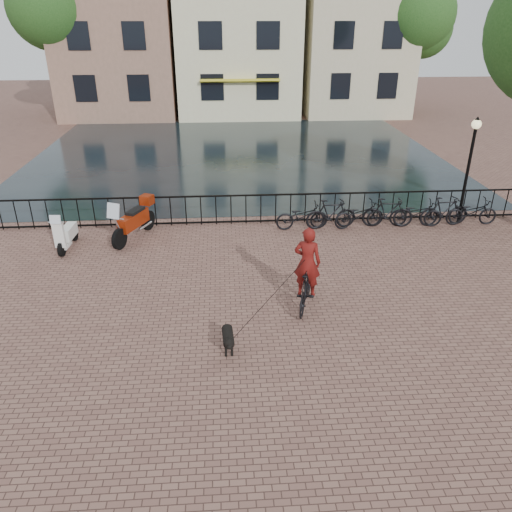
{
  "coord_description": "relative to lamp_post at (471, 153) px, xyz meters",
  "views": [
    {
      "loc": [
        -0.72,
        -7.65,
        6.4
      ],
      "look_at": [
        0.0,
        3.0,
        1.2
      ],
      "focal_mm": 35.0,
      "sensor_mm": 36.0,
      "label": 1
    }
  ],
  "objects": [
    {
      "name": "canal_house_mid",
      "position": [
        -6.7,
        22.4,
        3.52
      ],
      "size": [
        8.0,
        9.5,
        11.8
      ],
      "color": "beige",
      "rests_on": "ground"
    },
    {
      "name": "parked_bike_2",
      "position": [
        -3.5,
        -0.2,
        -1.93
      ],
      "size": [
        1.79,
        0.87,
        0.9
      ],
      "primitive_type": "imported",
      "rotation": [
        0.0,
        0.0,
        1.74
      ],
      "color": "black",
      "rests_on": "ground"
    },
    {
      "name": "motorcycle",
      "position": [
        -10.75,
        -0.63,
        -1.62
      ],
      "size": [
        1.33,
        2.14,
        1.51
      ],
      "rotation": [
        0.0,
        0.0,
        -0.42
      ],
      "color": "maroon",
      "rests_on": "ground"
    },
    {
      "name": "parked_bike_0",
      "position": [
        -5.4,
        -0.2,
        -1.93
      ],
      "size": [
        1.75,
        0.71,
        0.9
      ],
      "primitive_type": "imported",
      "rotation": [
        0.0,
        0.0,
        1.64
      ],
      "color": "black",
      "rests_on": "ground"
    },
    {
      "name": "dog",
      "position": [
        -7.92,
        -6.64,
        -2.09
      ],
      "size": [
        0.32,
        0.86,
        0.57
      ],
      "rotation": [
        0.0,
        0.0,
        0.06
      ],
      "color": "black",
      "rests_on": "ground"
    },
    {
      "name": "canal_house_right",
      "position": [
        1.3,
        22.4,
        4.27
      ],
      "size": [
        7.0,
        9.0,
        13.3
      ],
      "color": "#C3BA91",
      "rests_on": "ground"
    },
    {
      "name": "parked_bike_6",
      "position": [
        0.3,
        -0.2,
        -1.93
      ],
      "size": [
        1.73,
        0.63,
        0.9
      ],
      "primitive_type": "imported",
      "rotation": [
        0.0,
        0.0,
        1.55
      ],
      "color": "black",
      "rests_on": "ground"
    },
    {
      "name": "tree_far_left",
      "position": [
        -18.2,
        19.4,
        4.35
      ],
      "size": [
        5.04,
        5.04,
        9.27
      ],
      "color": "black",
      "rests_on": "ground"
    },
    {
      "name": "canal_water",
      "position": [
        -7.2,
        9.7,
        -2.38
      ],
      "size": [
        20.0,
        20.0,
        0.0
      ],
      "primitive_type": "plane",
      "color": "black",
      "rests_on": "ground"
    },
    {
      "name": "railing",
      "position": [
        -7.2,
        0.4,
        -1.87
      ],
      "size": [
        20.0,
        0.05,
        1.02
      ],
      "color": "black",
      "rests_on": "ground"
    },
    {
      "name": "canal_house_left",
      "position": [
        -14.7,
        22.4,
        4.02
      ],
      "size": [
        7.5,
        9.0,
        12.8
      ],
      "color": "#7F5D4A",
      "rests_on": "ground"
    },
    {
      "name": "lamp_post",
      "position": [
        0.0,
        0.0,
        0.0
      ],
      "size": [
        0.3,
        0.3,
        3.45
      ],
      "color": "black",
      "rests_on": "ground"
    },
    {
      "name": "parked_bike_3",
      "position": [
        -2.55,
        -0.2,
        -1.88
      ],
      "size": [
        1.7,
        0.64,
        1.0
      ],
      "primitive_type": "imported",
      "rotation": [
        0.0,
        0.0,
        1.47
      ],
      "color": "black",
      "rests_on": "ground"
    },
    {
      "name": "scooter",
      "position": [
        -12.65,
        -1.19,
        -1.71
      ],
      "size": [
        0.5,
        1.45,
        1.33
      ],
      "rotation": [
        0.0,
        0.0,
        -0.06
      ],
      "color": "white",
      "rests_on": "ground"
    },
    {
      "name": "cyclist",
      "position": [
        -6.03,
        -5.0,
        -1.46
      ],
      "size": [
        1.01,
        1.83,
        2.41
      ],
      "rotation": [
        0.0,
        0.0,
        2.83
      ],
      "color": "black",
      "rests_on": "ground"
    },
    {
      "name": "parked_bike_4",
      "position": [
        -1.6,
        -0.2,
        -1.93
      ],
      "size": [
        1.77,
        0.77,
        0.9
      ],
      "primitive_type": "imported",
      "rotation": [
        0.0,
        0.0,
        1.47
      ],
      "color": "black",
      "rests_on": "ground"
    },
    {
      "name": "tree_far_right",
      "position": [
        4.8,
        19.4,
        3.97
      ],
      "size": [
        4.76,
        4.76,
        8.76
      ],
      "color": "black",
      "rests_on": "ground"
    },
    {
      "name": "parked_bike_5",
      "position": [
        -0.65,
        -0.2,
        -1.88
      ],
      "size": [
        1.69,
        0.59,
        1.0
      ],
      "primitive_type": "imported",
      "rotation": [
        0.0,
        0.0,
        1.65
      ],
      "color": "black",
      "rests_on": "ground"
    },
    {
      "name": "ground",
      "position": [
        -7.2,
        -7.6,
        -2.38
      ],
      "size": [
        100.0,
        100.0,
        0.0
      ],
      "primitive_type": "plane",
      "color": "brown",
      "rests_on": "ground"
    },
    {
      "name": "parked_bike_1",
      "position": [
        -4.45,
        -0.2,
        -1.88
      ],
      "size": [
        1.7,
        0.61,
        1.0
      ],
      "primitive_type": "imported",
      "rotation": [
        0.0,
        0.0,
        1.66
      ],
      "color": "black",
      "rests_on": "ground"
    }
  ]
}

